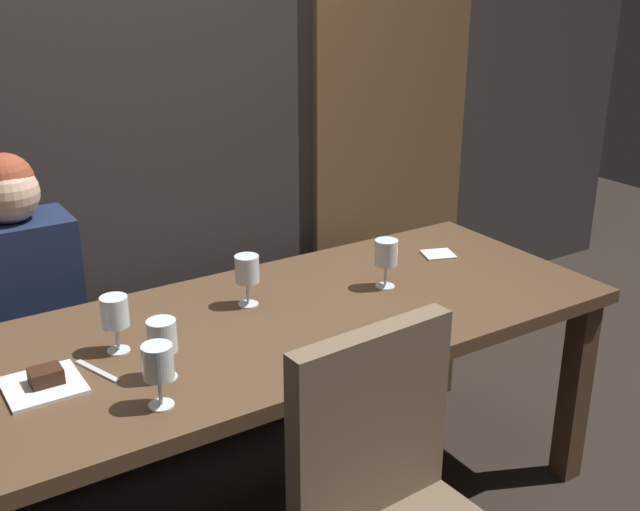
% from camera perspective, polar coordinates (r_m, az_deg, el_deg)
% --- Properties ---
extents(back_wall_tiled, '(6.00, 0.12, 3.00)m').
position_cam_1_polar(back_wall_tiled, '(3.25, -15.26, 15.73)').
color(back_wall_tiled, '#383330').
rests_on(back_wall_tiled, ground).
extents(arched_door, '(0.90, 0.05, 2.55)m').
position_cam_1_polar(arched_door, '(3.83, 5.47, 15.02)').
color(arched_door, brown).
rests_on(arched_door, ground).
extents(dining_table, '(2.20, 0.84, 0.74)m').
position_cam_1_polar(dining_table, '(2.38, -4.02, -6.75)').
color(dining_table, '#493422').
rests_on(dining_table, ground).
extents(banquette_bench, '(2.50, 0.44, 0.45)m').
position_cam_1_polar(banquette_bench, '(3.14, -10.05, -8.49)').
color(banquette_bench, '#312A23').
rests_on(banquette_bench, ground).
extents(chair_near_side, '(0.47, 0.47, 0.98)m').
position_cam_1_polar(chair_near_side, '(1.91, 5.78, -18.16)').
color(chair_near_side, brown).
rests_on(chair_near_side, ground).
extents(diner_bearded, '(0.36, 0.24, 0.73)m').
position_cam_1_polar(diner_bearded, '(2.76, -21.21, -0.91)').
color(diner_bearded, '#192342').
rests_on(diner_bearded, banquette_bench).
extents(wine_glass_center_back, '(0.08, 0.08, 0.16)m').
position_cam_1_polar(wine_glass_center_back, '(1.91, -11.80, -7.84)').
color(wine_glass_center_back, silver).
rests_on(wine_glass_center_back, dining_table).
extents(wine_glass_center_front, '(0.08, 0.08, 0.16)m').
position_cam_1_polar(wine_glass_center_front, '(2.54, 4.87, 0.05)').
color(wine_glass_center_front, silver).
rests_on(wine_glass_center_front, dining_table).
extents(wine_glass_far_left, '(0.08, 0.08, 0.16)m').
position_cam_1_polar(wine_glass_far_left, '(2.41, -5.37, -1.09)').
color(wine_glass_far_left, silver).
rests_on(wine_glass_far_left, dining_table).
extents(wine_glass_far_right, '(0.08, 0.08, 0.16)m').
position_cam_1_polar(wine_glass_far_right, '(2.19, -14.81, -4.18)').
color(wine_glass_far_right, silver).
rests_on(wine_glass_far_right, dining_table).
extents(wine_glass_end_right, '(0.08, 0.08, 0.16)m').
position_cam_1_polar(wine_glass_end_right, '(2.03, -11.49, -6.02)').
color(wine_glass_end_right, silver).
rests_on(wine_glass_end_right, dining_table).
extents(dessert_plate, '(0.19, 0.19, 0.05)m').
position_cam_1_polar(dessert_plate, '(2.12, -19.57, -8.73)').
color(dessert_plate, white).
rests_on(dessert_plate, dining_table).
extents(fork_on_table, '(0.07, 0.17, 0.01)m').
position_cam_1_polar(fork_on_table, '(2.15, -16.02, -8.14)').
color(fork_on_table, silver).
rests_on(fork_on_table, dining_table).
extents(folded_napkin, '(0.14, 0.13, 0.01)m').
position_cam_1_polar(folded_napkin, '(2.88, 8.67, 0.08)').
color(folded_napkin, silver).
rests_on(folded_napkin, dining_table).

